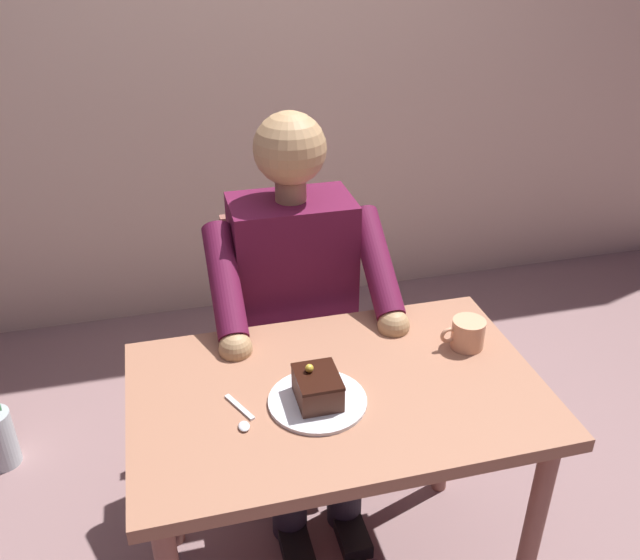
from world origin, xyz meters
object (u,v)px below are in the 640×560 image
coffee_cup (467,333)px  dessert_spoon (242,417)px  seated_person (299,317)px  dining_table (337,419)px  cake_slice (317,387)px  chair (288,333)px

coffee_cup → dessert_spoon: size_ratio=0.88×
seated_person → coffee_cup: seated_person is taller
dining_table → cake_slice: size_ratio=8.18×
seated_person → coffee_cup: bearing=137.2°
dining_table → seated_person: seated_person is taller
chair → dessert_spoon: bearing=69.7°
chair → coffee_cup: 0.70m
chair → seated_person: seated_person is taller
chair → coffee_cup: chair is taller
dining_table → coffee_cup: size_ratio=8.20×
dining_table → coffee_cup: (-0.38, -0.08, 0.14)m
dining_table → dessert_spoon: (0.24, 0.05, 0.10)m
seated_person → cake_slice: bearing=82.7°
chair → dessert_spoon: size_ratio=6.31×
seated_person → dessert_spoon: (0.24, 0.49, 0.07)m
chair → coffee_cup: bearing=126.1°
coffee_cup → dessert_spoon: (0.62, 0.14, -0.04)m
dessert_spoon → dining_table: bearing=-167.3°
dining_table → cake_slice: cake_slice is taller
cake_slice → coffee_cup: 0.46m
chair → cake_slice: 0.71m
dining_table → chair: (0.00, -0.60, -0.14)m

